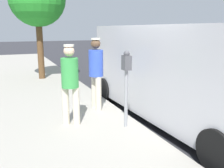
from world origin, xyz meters
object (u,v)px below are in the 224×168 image
parking_meter_near (126,76)px  parked_van (180,70)px  pedestrian_in_green (70,80)px  pedestrian_in_blue (96,69)px

parking_meter_near → parked_van: bearing=-168.5°
pedestrian_in_green → parked_van: parked_van is taller
pedestrian_in_green → parking_meter_near: bearing=151.0°
parking_meter_near → parked_van: (-1.50, -0.31, -0.03)m
pedestrian_in_blue → parked_van: bearing=150.0°
pedestrian_in_green → pedestrian_in_blue: size_ratio=0.95×
parking_meter_near → pedestrian_in_green: 1.12m
parking_meter_near → pedestrian_in_green: (0.98, -0.54, -0.10)m
pedestrian_in_green → pedestrian_in_blue: pedestrian_in_blue is taller
parking_meter_near → pedestrian_in_blue: (0.17, -1.27, -0.05)m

